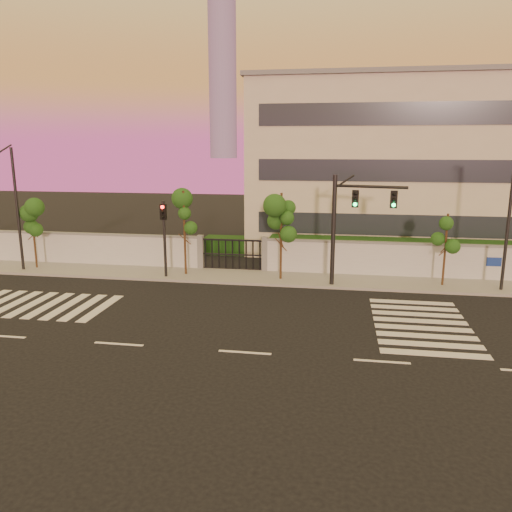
# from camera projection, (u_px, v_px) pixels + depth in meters

# --- Properties ---
(ground) EXTENTS (120.00, 120.00, 0.00)m
(ground) POSITION_uv_depth(u_px,v_px,m) (245.00, 353.00, 18.65)
(ground) COLOR black
(ground) RESTS_ON ground
(sidewalk) EXTENTS (60.00, 3.00, 0.15)m
(sidewalk) POSITION_uv_depth(u_px,v_px,m) (278.00, 278.00, 28.75)
(sidewalk) COLOR gray
(sidewalk) RESTS_ON ground
(perimeter_wall) EXTENTS (60.00, 0.36, 2.20)m
(perimeter_wall) POSITION_uv_depth(u_px,v_px,m) (283.00, 256.00, 29.96)
(perimeter_wall) COLOR #B1B3B8
(perimeter_wall) RESTS_ON ground
(hedge_row) EXTENTS (41.00, 4.25, 1.80)m
(hedge_row) POSITION_uv_depth(u_px,v_px,m) (304.00, 251.00, 32.49)
(hedge_row) COLOR black
(hedge_row) RESTS_ON ground
(institutional_building) EXTENTS (24.40, 12.40, 12.25)m
(institutional_building) POSITION_uv_depth(u_px,v_px,m) (417.00, 165.00, 37.07)
(institutional_building) COLOR beige
(institutional_building) RESTS_ON ground
(distant_skyscraper) EXTENTS (16.00, 16.00, 118.00)m
(distant_skyscraper) POSITION_uv_depth(u_px,v_px,m) (222.00, 48.00, 285.13)
(distant_skyscraper) COLOR slate
(distant_skyscraper) RESTS_ON ground
(road_markings) EXTENTS (57.00, 7.62, 0.02)m
(road_markings) POSITION_uv_depth(u_px,v_px,m) (226.00, 317.00, 22.52)
(road_markings) COLOR silver
(road_markings) RESTS_ON ground
(street_tree_b) EXTENTS (1.45, 1.16, 4.33)m
(street_tree_b) POSITION_uv_depth(u_px,v_px,m) (33.00, 219.00, 30.40)
(street_tree_b) COLOR #382314
(street_tree_b) RESTS_ON ground
(street_tree_c) EXTENTS (1.59, 1.27, 5.05)m
(street_tree_c) POSITION_uv_depth(u_px,v_px,m) (184.00, 214.00, 28.74)
(street_tree_c) COLOR #382314
(street_tree_c) RESTS_ON ground
(street_tree_d) EXTENTS (1.59, 1.27, 5.02)m
(street_tree_d) POSITION_uv_depth(u_px,v_px,m) (282.00, 217.00, 27.68)
(street_tree_d) COLOR #382314
(street_tree_d) RESTS_ON ground
(street_tree_e) EXTENTS (1.42, 1.13, 4.05)m
(street_tree_e) POSITION_uv_depth(u_px,v_px,m) (447.00, 234.00, 26.55)
(street_tree_e) COLOR #382314
(street_tree_e) RESTS_ON ground
(traffic_signal_main) EXTENTS (3.81, 0.97, 6.07)m
(traffic_signal_main) POSITION_uv_depth(u_px,v_px,m) (348.00, 218.00, 26.38)
(traffic_signal_main) COLOR black
(traffic_signal_main) RESTS_ON ground
(traffic_signal_secondary) EXTENTS (0.35, 0.34, 4.52)m
(traffic_signal_secondary) POSITION_uv_depth(u_px,v_px,m) (164.00, 230.00, 28.34)
(traffic_signal_secondary) COLOR black
(traffic_signal_secondary) RESTS_ON ground
(streetlight_west) EXTENTS (0.47, 1.88, 7.82)m
(streetlight_west) POSITION_uv_depth(u_px,v_px,m) (15.00, 203.00, 29.53)
(streetlight_west) COLOR black
(streetlight_west) RESTS_ON ground
(streetlight_east) EXTENTS (0.46, 1.84, 7.64)m
(streetlight_east) POSITION_uv_depth(u_px,v_px,m) (510.00, 215.00, 25.26)
(streetlight_east) COLOR black
(streetlight_east) RESTS_ON ground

